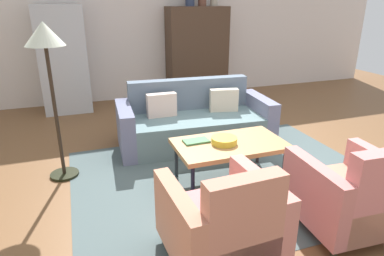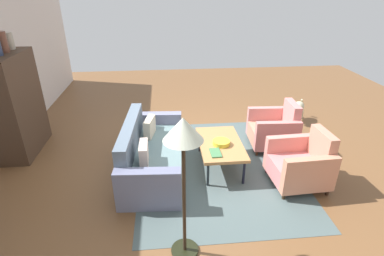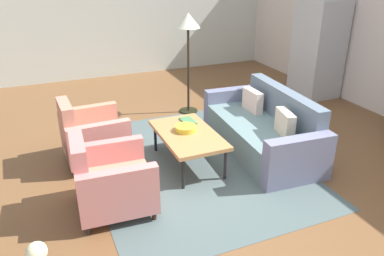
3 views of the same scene
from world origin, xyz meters
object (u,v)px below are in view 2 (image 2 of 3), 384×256
object	(u,v)px
floor_lamp	(183,144)
dog	(298,108)
couch	(149,155)
vase_small	(9,41)
armchair_left	(302,164)
cabinet	(16,105)
coffee_table	(220,144)
armchair_right	(275,130)
vase_round	(2,42)
book_stack	(215,153)
fruit_bowl	(221,143)

from	to	relation	value
floor_lamp	dog	bearing A→B (deg)	-39.20
couch	vase_small	distance (m)	3.10
armchair_left	cabinet	bearing A→B (deg)	69.68
couch	coffee_table	bearing A→B (deg)	93.47
floor_lamp	armchair_right	bearing A→B (deg)	-38.88
couch	vase_round	bearing A→B (deg)	-109.61
armchair_right	book_stack	bearing A→B (deg)	128.87
armchair_left	cabinet	distance (m)	4.94
coffee_table	book_stack	bearing A→B (deg)	157.52
armchair_right	book_stack	world-z (taller)	armchair_right
couch	armchair_right	size ratio (longest dim) A/B	2.45
coffee_table	armchair_left	world-z (taller)	armchair_left
dog	fruit_bowl	bearing A→B (deg)	-10.82
book_stack	vase_round	xyz separation A→B (m)	(1.34, 3.36, 1.50)
vase_small	floor_lamp	xyz separation A→B (m)	(-3.01, -2.77, -0.50)
armchair_right	dog	bearing A→B (deg)	-36.65
vase_round	fruit_bowl	bearing A→B (deg)	-107.07
coffee_table	book_stack	distance (m)	0.37
vase_round	vase_small	bearing A→B (deg)	0.00
coffee_table	dog	xyz separation A→B (m)	(1.68, -2.07, -0.11)
coffee_table	cabinet	bearing A→B (deg)	75.53
armchair_right	vase_small	distance (m)	4.97
armchair_left	vase_small	xyz separation A→B (m)	(1.85, 4.66, 1.60)
vase_small	dog	size ratio (longest dim) A/B	0.48
fruit_bowl	vase_small	xyz separation A→B (m)	(1.32, 3.50, 1.45)
fruit_bowl	cabinet	world-z (taller)	cabinet
fruit_bowl	vase_round	size ratio (longest dim) A/B	0.84
armchair_right	armchair_left	bearing A→B (deg)	-176.76
vase_round	vase_small	xyz separation A→B (m)	(0.25, 0.00, -0.03)
fruit_bowl	dog	bearing A→B (deg)	-49.83
armchair_left	book_stack	world-z (taller)	armchair_left
couch	armchair_right	distance (m)	2.43
armchair_right	floor_lamp	xyz separation A→B (m)	(-2.35, 1.90, 1.10)
armchair_left	fruit_bowl	xyz separation A→B (m)	(0.53, 1.17, 0.15)
fruit_bowl	book_stack	bearing A→B (deg)	152.46
book_stack	floor_lamp	distance (m)	1.82
couch	dog	size ratio (longest dim) A/B	3.70
fruit_bowl	cabinet	bearing A→B (deg)	74.46
armchair_right	cabinet	bearing A→B (deg)	89.47
armchair_left	fruit_bowl	bearing A→B (deg)	63.20
cabinet	vase_small	size ratio (longest dim) A/B	6.44
floor_lamp	dog	world-z (taller)	floor_lamp
couch	vase_round	size ratio (longest dim) A/B	6.46
fruit_bowl	vase_round	distance (m)	3.94
armchair_right	fruit_bowl	xyz separation A→B (m)	(-0.67, 1.17, 0.15)
coffee_table	armchair_right	world-z (taller)	armchair_right
armchair_right	vase_small	size ratio (longest dim) A/B	3.15
armchair_right	floor_lamp	distance (m)	3.21
armchair_right	fruit_bowl	bearing A→B (deg)	122.99
armchair_left	floor_lamp	size ratio (longest dim) A/B	0.51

